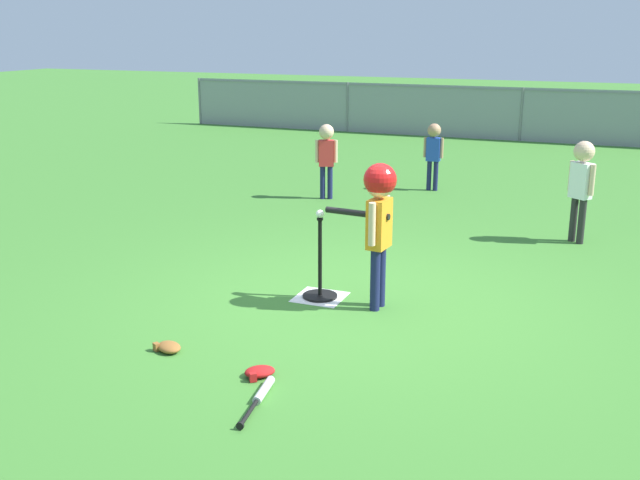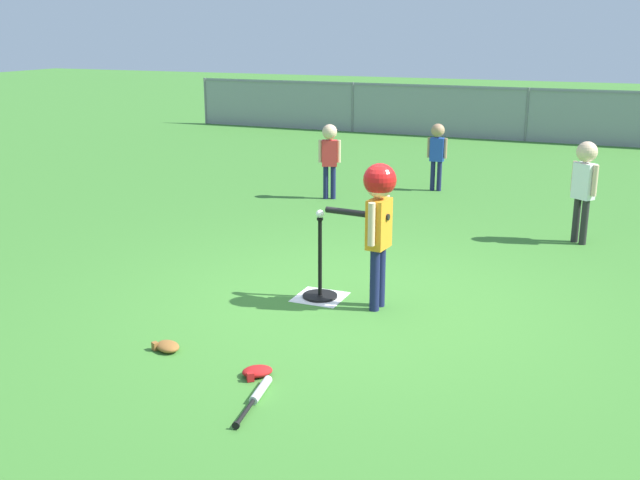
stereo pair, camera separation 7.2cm
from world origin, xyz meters
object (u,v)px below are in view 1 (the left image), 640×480
at_px(fielder_deep_center, 582,178).
at_px(glove_near_bats, 168,347).
at_px(spare_bat_silver, 261,395).
at_px(fielder_near_left, 326,151).
at_px(batting_tee, 320,284).
at_px(fielder_deep_left, 434,148).
at_px(batter_child, 379,206).
at_px(glove_by_plate, 259,372).
at_px(baseball_on_tee, 320,214).

xyz_separation_m(fielder_deep_center, glove_near_bats, (-2.69, -4.34, -0.72)).
distance_m(fielder_deep_center, glove_near_bats, 5.16).
bearing_deg(spare_bat_silver, fielder_deep_center, 70.44).
relative_size(fielder_near_left, fielder_deep_center, 0.92).
distance_m(batting_tee, spare_bat_silver, 2.00).
height_order(fielder_deep_left, glove_near_bats, fielder_deep_left).
height_order(fielder_deep_center, fielder_deep_left, fielder_deep_center).
height_order(batting_tee, batter_child, batter_child).
distance_m(glove_by_plate, glove_near_bats, 0.85).
distance_m(baseball_on_tee, glove_near_bats, 1.83).
distance_m(batter_child, fielder_near_left, 4.39).
bearing_deg(batter_child, fielder_deep_left, 98.37).
bearing_deg(baseball_on_tee, fielder_deep_left, 92.01).
xyz_separation_m(batting_tee, batter_child, (0.57, -0.05, 0.80)).
bearing_deg(glove_near_bats, fielder_deep_left, 85.97).
relative_size(batter_child, fielder_deep_left, 1.28).
xyz_separation_m(baseball_on_tee, glove_by_plate, (0.21, -1.66, -0.76)).
xyz_separation_m(baseball_on_tee, glove_near_bats, (-0.63, -1.54, -0.76)).
bearing_deg(batter_child, fielder_near_left, 117.46).
xyz_separation_m(fielder_deep_center, spare_bat_silver, (-1.69, -4.76, -0.73)).
xyz_separation_m(fielder_near_left, glove_by_plate, (1.66, -5.49, -0.66)).
height_order(fielder_near_left, fielder_deep_left, fielder_near_left).
bearing_deg(fielder_deep_left, spare_bat_silver, -85.55).
distance_m(fielder_deep_center, glove_by_plate, 4.89).
distance_m(batter_child, glove_by_plate, 1.87).
xyz_separation_m(fielder_deep_left, spare_bat_silver, (0.54, -6.93, -0.62)).
height_order(batter_child, fielder_near_left, batter_child).
bearing_deg(fielder_near_left, fielder_deep_left, 41.67).
bearing_deg(glove_near_bats, spare_bat_silver, -22.79).
relative_size(fielder_deep_center, spare_bat_silver, 1.80).
height_order(baseball_on_tee, fielder_near_left, fielder_near_left).
xyz_separation_m(batter_child, spare_bat_silver, (-0.20, -1.91, -0.90)).
relative_size(fielder_deep_center, fielder_deep_left, 1.16).
distance_m(baseball_on_tee, fielder_deep_center, 3.48).
distance_m(fielder_near_left, fielder_deep_left, 1.71).
bearing_deg(batter_child, glove_by_plate, -102.57).
bearing_deg(fielder_deep_center, fielder_near_left, 163.66).
height_order(baseball_on_tee, glove_near_bats, baseball_on_tee).
xyz_separation_m(batting_tee, fielder_deep_center, (2.06, 2.80, 0.63)).
xyz_separation_m(baseball_on_tee, fielder_deep_left, (-0.17, 4.97, -0.14)).
bearing_deg(fielder_near_left, glove_near_bats, -81.31).
height_order(spare_bat_silver, glove_by_plate, glove_by_plate).
distance_m(spare_bat_silver, glove_near_bats, 1.08).
distance_m(batting_tee, fielder_near_left, 4.14).
height_order(baseball_on_tee, spare_bat_silver, baseball_on_tee).
distance_m(fielder_near_left, fielder_deep_center, 3.66).
bearing_deg(batting_tee, fielder_near_left, 110.78).
relative_size(batting_tee, baseball_on_tee, 10.22).
distance_m(batting_tee, glove_by_plate, 1.68).
height_order(fielder_deep_center, glove_by_plate, fielder_deep_center).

